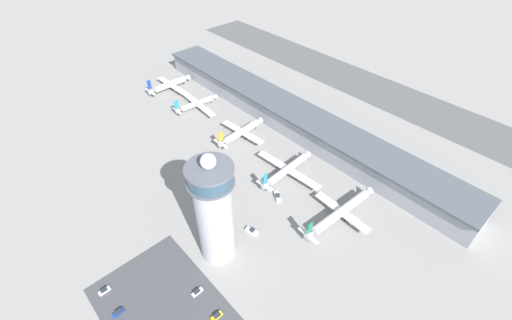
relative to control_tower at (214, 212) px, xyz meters
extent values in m
plane|color=gray|center=(-46.23, 23.15, -26.04)|extent=(1000.00, 1000.00, 0.00)
cube|color=#9399A3|center=(-46.23, 93.15, -19.54)|extent=(239.16, 22.00, 13.00)
cube|color=#4C515B|center=(-46.23, 93.15, -12.24)|extent=(239.16, 25.00, 1.60)
cube|color=#515154|center=(-46.23, 177.17, -26.04)|extent=(358.74, 44.00, 0.01)
cylinder|color=#ADB2BC|center=(0.00, 0.00, -5.21)|extent=(14.62, 14.62, 41.66)
cylinder|color=#565B66|center=(0.00, 0.00, 16.02)|extent=(17.93, 17.93, 0.80)
cylinder|color=#334C60|center=(0.00, 0.00, 19.29)|extent=(16.50, 16.50, 5.73)
cylinder|color=#565B66|center=(0.00, 0.00, 22.66)|extent=(17.93, 17.93, 1.00)
sphere|color=white|center=(0.00, 0.00, 26.01)|extent=(5.72, 5.72, 5.72)
cube|color=#424247|center=(10.20, -31.57, -26.04)|extent=(64.00, 40.00, 0.01)
cylinder|color=silver|center=(-139.37, 61.27, -21.48)|extent=(4.83, 25.95, 4.32)
cone|color=silver|center=(-139.66, 76.15, -21.48)|extent=(4.40, 3.97, 4.32)
cone|color=silver|center=(-139.06, 45.75, -21.48)|extent=(3.99, 5.26, 3.89)
cube|color=silver|center=(-139.38, 61.79, -22.23)|extent=(32.82, 5.05, 0.44)
cylinder|color=#A8A8B2|center=(-146.27, 62.65, -23.54)|extent=(2.47, 4.80, 2.38)
cylinder|color=#A8A8B2|center=(-132.52, 62.93, -23.54)|extent=(2.47, 4.80, 2.38)
cube|color=navy|center=(-139.04, 44.71, -15.86)|extent=(0.36, 2.81, 6.92)
cube|color=silver|center=(-139.03, 44.31, -21.04)|extent=(12.14, 2.24, 0.24)
cylinder|color=black|center=(-139.60, 73.01, -24.84)|extent=(0.28, 0.28, 2.40)
cylinder|color=black|center=(-136.34, 61.05, -24.84)|extent=(0.28, 0.28, 2.40)
cylinder|color=black|center=(-142.39, 60.93, -24.84)|extent=(0.28, 0.28, 2.40)
cylinder|color=silver|center=(-103.55, 60.97, -22.02)|extent=(5.35, 24.73, 3.67)
cone|color=silver|center=(-102.60, 74.86, -22.02)|extent=(3.89, 3.55, 3.67)
cone|color=silver|center=(-104.54, 46.53, -22.02)|extent=(3.60, 4.63, 3.31)
cube|color=silver|center=(-103.52, 61.46, -22.66)|extent=(38.78, 7.03, 0.44)
cylinder|color=#A8A8B2|center=(-111.53, 63.02, -23.78)|extent=(2.29, 4.17, 2.02)
cylinder|color=#A8A8B2|center=(-95.37, 61.91, -23.78)|extent=(2.29, 4.17, 2.02)
cube|color=#197FB2|center=(-104.60, 45.66, -17.24)|extent=(0.49, 2.81, 5.88)
cube|color=silver|center=(-104.63, 45.26, -21.65)|extent=(10.40, 2.70, 0.24)
cylinder|color=black|center=(-102.79, 72.01, -24.95)|extent=(0.28, 0.28, 2.18)
cylinder|color=black|center=(-101.00, 60.49, -24.95)|extent=(0.28, 0.28, 2.18)
cylinder|color=black|center=(-106.14, 60.84, -24.95)|extent=(0.28, 0.28, 2.18)
cylinder|color=white|center=(-56.50, 61.59, -21.28)|extent=(6.08, 27.41, 4.02)
cone|color=white|center=(-57.67, 76.94, -21.28)|extent=(4.29, 3.92, 4.02)
cone|color=white|center=(-55.28, 45.63, -21.28)|extent=(3.98, 5.09, 3.62)
cube|color=white|center=(-56.54, 62.13, -21.99)|extent=(33.22, 6.89, 0.44)
cylinder|color=#A8A8B2|center=(-63.52, 62.60, -23.20)|extent=(2.54, 4.58, 2.21)
cylinder|color=#A8A8B2|center=(-49.71, 63.65, -23.20)|extent=(2.54, 4.58, 2.21)
cube|color=orange|center=(-55.21, 44.66, -16.05)|extent=(0.51, 2.81, 6.44)
cube|color=white|center=(-55.18, 44.27, -20.88)|extent=(11.38, 2.85, 0.24)
cylinder|color=black|center=(-57.44, 73.94, -24.67)|extent=(0.28, 0.28, 2.75)
cylinder|color=black|center=(-53.67, 61.54, -24.67)|extent=(0.28, 0.28, 2.75)
cylinder|color=black|center=(-59.28, 61.12, -24.67)|extent=(0.28, 0.28, 2.75)
cylinder|color=silver|center=(-13.68, 57.69, -21.58)|extent=(5.65, 29.40, 3.81)
cone|color=silver|center=(-14.71, 73.99, -21.58)|extent=(4.02, 3.66, 3.81)
cone|color=silver|center=(-12.62, 40.83, -21.58)|extent=(3.71, 4.78, 3.43)
cube|color=silver|center=(-13.72, 58.28, -22.25)|extent=(42.10, 7.03, 0.44)
cylinder|color=#A8A8B2|center=(-22.57, 58.72, -23.40)|extent=(2.36, 4.32, 2.10)
cylinder|color=#A8A8B2|center=(-5.00, 59.83, -23.40)|extent=(2.36, 4.32, 2.10)
cube|color=#197FB2|center=(-12.56, 39.92, -16.63)|extent=(0.48, 2.81, 6.10)
cube|color=silver|center=(-12.53, 39.52, -21.20)|extent=(10.78, 2.67, 0.24)
cylinder|color=black|center=(-14.53, 71.08, -24.77)|extent=(0.28, 0.28, 2.55)
cylinder|color=black|center=(-11.01, 57.65, -24.77)|extent=(0.28, 0.28, 2.55)
cylinder|color=black|center=(-16.33, 57.31, -24.77)|extent=(0.28, 0.28, 2.55)
cylinder|color=silver|center=(24.35, 54.74, -21.58)|extent=(5.95, 37.09, 4.13)
cone|color=silver|center=(25.35, 75.04, -21.58)|extent=(4.31, 3.92, 4.13)
cone|color=silver|center=(23.31, 33.82, -21.58)|extent=(3.96, 5.14, 3.72)
cube|color=silver|center=(24.39, 55.47, -22.30)|extent=(31.24, 5.93, 0.44)
cylinder|color=#A8A8B2|center=(17.92, 56.80, -23.55)|extent=(2.49, 4.65, 2.27)
cylinder|color=#A8A8B2|center=(30.95, 56.15, -23.55)|extent=(2.49, 4.65, 2.27)
cube|color=#14704C|center=(23.26, 32.83, -16.21)|extent=(0.44, 2.81, 6.61)
cube|color=silver|center=(23.24, 32.43, -21.16)|extent=(11.66, 2.57, 0.24)
cylinder|color=black|center=(25.20, 71.98, -24.84)|extent=(0.28, 0.28, 2.40)
cylinder|color=black|center=(27.23, 54.53, -24.84)|extent=(0.28, 0.28, 2.40)
cylinder|color=black|center=(21.46, 54.82, -24.84)|extent=(0.28, 0.28, 2.40)
cube|color=black|center=(2.15, 17.49, -25.98)|extent=(5.21, 3.11, 0.12)
cube|color=silver|center=(2.15, 17.49, -25.32)|extent=(6.14, 3.38, 1.44)
cube|color=#232D38|center=(2.72, 17.61, -24.02)|extent=(2.11, 2.30, 1.18)
cube|color=black|center=(-5.52, 41.88, -25.98)|extent=(6.27, 4.95, 0.12)
cube|color=silver|center=(-5.52, 41.88, -25.33)|extent=(7.30, 5.62, 1.42)
cube|color=#232D38|center=(-4.90, 41.51, -24.04)|extent=(2.86, 2.78, 1.16)
cube|color=black|center=(-145.48, 55.25, -25.98)|extent=(4.32, 5.71, 0.12)
cube|color=gold|center=(-145.48, 55.25, -25.35)|extent=(4.81, 6.65, 1.37)
cube|color=#232D38|center=(-145.23, 55.81, -24.11)|extent=(2.77, 2.59, 1.12)
cube|color=black|center=(22.80, -18.40, -25.98)|extent=(1.94, 3.95, 0.12)
cube|color=gold|center=(22.80, -18.40, -25.65)|extent=(2.04, 4.69, 0.79)
cube|color=#232D38|center=(22.80, -18.28, -24.93)|extent=(1.74, 2.60, 0.64)
cube|color=black|center=(-3.13, -45.12, -25.98)|extent=(1.94, 3.86, 0.12)
cube|color=navy|center=(-3.13, -45.12, -25.62)|extent=(2.05, 4.58, 0.84)
cube|color=#232D38|center=(-3.13, -45.01, -24.85)|extent=(1.74, 2.54, 0.69)
cube|color=black|center=(-15.36, -45.39, -25.98)|extent=(1.82, 3.87, 0.12)
cube|color=silver|center=(-15.36, -45.39, -25.63)|extent=(1.90, 4.61, 0.81)
cube|color=#232D38|center=(-15.36, -45.50, -24.89)|extent=(1.66, 2.54, 0.67)
cube|color=black|center=(9.95, -18.30, -25.98)|extent=(1.71, 4.01, 0.12)
cube|color=silver|center=(9.95, -18.30, -25.63)|extent=(1.79, 4.77, 0.83)
cube|color=#232D38|center=(9.95, -18.42, -24.88)|extent=(1.55, 2.63, 0.68)
camera|label=1|loc=(76.71, -47.36, 102.39)|focal=24.00mm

